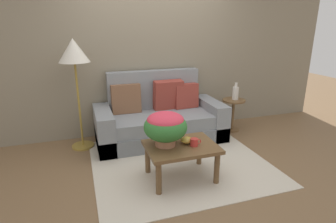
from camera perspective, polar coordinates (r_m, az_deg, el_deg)
The scene contains 11 objects.
ground_plane at distance 3.71m, azimuth 2.20°, elevation -10.25°, with size 14.00×14.00×0.00m, color brown.
wall_back at distance 4.52m, azimuth -3.45°, elevation 14.48°, with size 6.40×0.12×2.98m, color gray.
area_rug at distance 3.69m, azimuth 2.34°, elevation -10.36°, with size 2.21×2.00×0.01m, color beige.
couch at distance 4.30m, azimuth -1.78°, elevation -1.61°, with size 1.94×0.88×1.04m.
coffee_table at distance 3.20m, azimuth 2.74°, elevation -8.11°, with size 0.80×0.60×0.42m.
side_table at distance 4.74m, azimuth 13.32°, elevation 0.47°, with size 0.38×0.38×0.54m.
floor_lamp at distance 3.96m, azimuth -18.82°, elevation 10.63°, with size 0.41×0.41×1.56m.
potted_plant at distance 3.08m, azimuth -0.53°, elevation -2.99°, with size 0.49×0.49×0.39m.
coffee_mug at distance 3.15m, azimuth 5.47°, elevation -6.32°, with size 0.13×0.09×0.09m.
snack_bowl at distance 3.21m, azimuth 3.90°, elevation -5.87°, with size 0.15×0.15×0.07m.
table_vase at distance 4.67m, azimuth 13.77°, elevation 3.79°, with size 0.10×0.10×0.28m.
Camera 1 is at (-1.16, -3.07, 1.74)m, focal length 29.51 mm.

